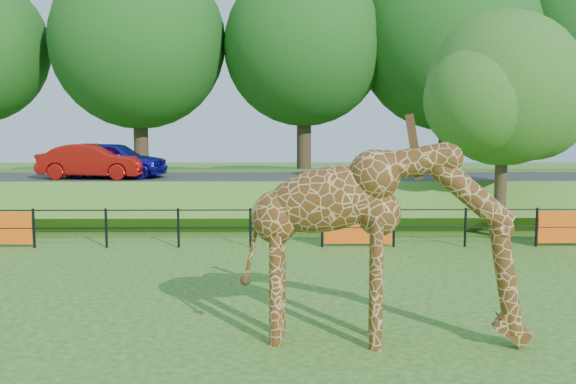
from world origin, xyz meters
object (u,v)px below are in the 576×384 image
giraffe (385,244)px  tree_east (507,95)px  car_blue (114,159)px  visitor (354,213)px  car_red (93,161)px

giraffe → tree_east: 11.06m
giraffe → car_blue: 16.00m
giraffe → visitor: size_ratio=3.11×
car_blue → tree_east: bearing=-101.8°
giraffe → tree_east: size_ratio=0.66×
car_blue → visitor: car_blue is taller
car_blue → tree_east: size_ratio=0.58×
car_blue → car_red: bearing=138.2°
car_red → visitor: size_ratio=2.66×
giraffe → tree_east: (5.13, 9.43, 2.68)m
car_red → tree_east: (13.53, -4.01, 2.23)m
car_blue → tree_east: (12.92, -4.53, 2.19)m
giraffe → car_red: bearing=128.8°
car_blue → visitor: bearing=-111.1°
visitor → tree_east: 5.76m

